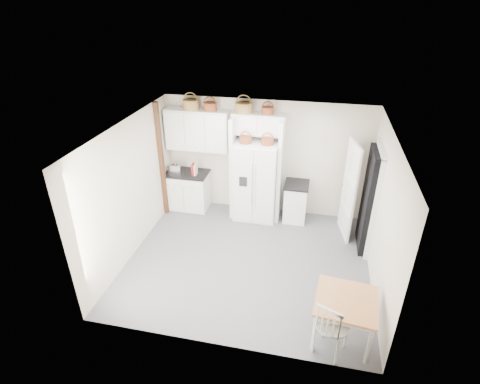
# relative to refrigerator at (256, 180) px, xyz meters

# --- Properties ---
(floor) EXTENTS (4.50, 4.50, 0.00)m
(floor) POSITION_rel_refrigerator_xyz_m (0.15, -1.66, -0.89)
(floor) COLOR #545455
(floor) RESTS_ON ground
(ceiling) EXTENTS (4.50, 4.50, 0.00)m
(ceiling) POSITION_rel_refrigerator_xyz_m (0.15, -1.66, 1.71)
(ceiling) COLOR white
(ceiling) RESTS_ON wall_back
(wall_back) EXTENTS (4.50, 0.00, 4.50)m
(wall_back) POSITION_rel_refrigerator_xyz_m (0.15, 0.34, 0.41)
(wall_back) COLOR silver
(wall_back) RESTS_ON floor
(wall_left) EXTENTS (0.00, 4.00, 4.00)m
(wall_left) POSITION_rel_refrigerator_xyz_m (-2.10, -1.66, 0.41)
(wall_left) COLOR silver
(wall_left) RESTS_ON floor
(wall_right) EXTENTS (0.00, 4.00, 4.00)m
(wall_right) POSITION_rel_refrigerator_xyz_m (2.40, -1.66, 0.41)
(wall_right) COLOR silver
(wall_right) RESTS_ON floor
(refrigerator) EXTENTS (0.93, 0.74, 1.79)m
(refrigerator) POSITION_rel_refrigerator_xyz_m (0.00, 0.00, 0.00)
(refrigerator) COLOR white
(refrigerator) RESTS_ON floor
(base_cab_left) EXTENTS (0.94, 0.60, 0.87)m
(base_cab_left) POSITION_rel_refrigerator_xyz_m (-1.62, 0.04, -0.46)
(base_cab_left) COLOR silver
(base_cab_left) RESTS_ON floor
(base_cab_right) EXTENTS (0.48, 0.58, 0.85)m
(base_cab_right) POSITION_rel_refrigerator_xyz_m (0.89, 0.04, -0.47)
(base_cab_right) COLOR silver
(base_cab_right) RESTS_ON floor
(dining_table) EXTENTS (0.94, 0.94, 0.71)m
(dining_table) POSITION_rel_refrigerator_xyz_m (1.85, -3.11, -0.54)
(dining_table) COLOR #A96A41
(dining_table) RESTS_ON floor
(windsor_chair) EXTENTS (0.62, 0.60, 1.00)m
(windsor_chair) POSITION_rel_refrigerator_xyz_m (1.67, -3.41, -0.40)
(windsor_chair) COLOR silver
(windsor_chair) RESTS_ON floor
(counter_left) EXTENTS (0.98, 0.64, 0.04)m
(counter_left) POSITION_rel_refrigerator_xyz_m (-1.62, 0.04, -0.00)
(counter_left) COLOR black
(counter_left) RESTS_ON base_cab_left
(counter_right) EXTENTS (0.52, 0.62, 0.04)m
(counter_right) POSITION_rel_refrigerator_xyz_m (0.89, 0.04, -0.03)
(counter_right) COLOR black
(counter_right) RESTS_ON base_cab_right
(toaster) EXTENTS (0.30, 0.18, 0.20)m
(toaster) POSITION_rel_refrigerator_xyz_m (-1.86, -0.04, 0.12)
(toaster) COLOR silver
(toaster) RESTS_ON counter_left
(cookbook_red) EXTENTS (0.05, 0.18, 0.26)m
(cookbook_red) POSITION_rel_refrigerator_xyz_m (-1.44, -0.04, 0.15)
(cookbook_red) COLOR #A71318
(cookbook_red) RESTS_ON counter_left
(cookbook_cream) EXTENTS (0.04, 0.17, 0.25)m
(cookbook_cream) POSITION_rel_refrigerator_xyz_m (-1.38, -0.04, 0.14)
(cookbook_cream) COLOR beige
(cookbook_cream) RESTS_ON counter_left
(basket_upper_b) EXTENTS (0.35, 0.35, 0.21)m
(basket_upper_b) POSITION_rel_refrigerator_xyz_m (-1.47, 0.17, 1.56)
(basket_upper_b) COLOR brown
(basket_upper_b) RESTS_ON upper_cabinet
(basket_upper_c) EXTENTS (0.29, 0.29, 0.17)m
(basket_upper_c) POSITION_rel_refrigerator_xyz_m (-1.05, 0.17, 1.54)
(basket_upper_c) COLOR maroon
(basket_upper_c) RESTS_ON upper_cabinet
(basket_bridge_a) EXTENTS (0.36, 0.36, 0.21)m
(basket_bridge_a) POSITION_rel_refrigerator_xyz_m (-0.32, 0.17, 1.56)
(basket_bridge_a) COLOR brown
(basket_bridge_a) RESTS_ON bridge_cabinet
(basket_bridge_b) EXTENTS (0.25, 0.25, 0.15)m
(basket_bridge_b) POSITION_rel_refrigerator_xyz_m (0.18, 0.17, 1.53)
(basket_bridge_b) COLOR maroon
(basket_bridge_b) RESTS_ON bridge_cabinet
(basket_fridge_a) EXTENTS (0.26, 0.26, 0.14)m
(basket_fridge_a) POSITION_rel_refrigerator_xyz_m (-0.23, -0.10, 0.96)
(basket_fridge_a) COLOR maroon
(basket_fridge_a) RESTS_ON refrigerator
(basket_fridge_b) EXTENTS (0.26, 0.26, 0.14)m
(basket_fridge_b) POSITION_rel_refrigerator_xyz_m (0.23, -0.10, 0.96)
(basket_fridge_b) COLOR maroon
(basket_fridge_b) RESTS_ON refrigerator
(upper_cabinet) EXTENTS (1.40, 0.34, 0.90)m
(upper_cabinet) POSITION_rel_refrigerator_xyz_m (-1.35, 0.17, 1.01)
(upper_cabinet) COLOR silver
(upper_cabinet) RESTS_ON wall_back
(bridge_cabinet) EXTENTS (1.12, 0.34, 0.45)m
(bridge_cabinet) POSITION_rel_refrigerator_xyz_m (0.00, 0.17, 1.23)
(bridge_cabinet) COLOR silver
(bridge_cabinet) RESTS_ON wall_back
(fridge_panel_left) EXTENTS (0.08, 0.60, 2.30)m
(fridge_panel_left) POSITION_rel_refrigerator_xyz_m (-0.51, 0.04, 0.26)
(fridge_panel_left) COLOR silver
(fridge_panel_left) RESTS_ON floor
(fridge_panel_right) EXTENTS (0.08, 0.60, 2.30)m
(fridge_panel_right) POSITION_rel_refrigerator_xyz_m (0.51, 0.04, 0.26)
(fridge_panel_right) COLOR silver
(fridge_panel_right) RESTS_ON floor
(trim_post) EXTENTS (0.09, 0.09, 2.60)m
(trim_post) POSITION_rel_refrigerator_xyz_m (-2.05, -0.31, 0.41)
(trim_post) COLOR #34200F
(trim_post) RESTS_ON floor
(doorway_void) EXTENTS (0.18, 0.85, 2.05)m
(doorway_void) POSITION_rel_refrigerator_xyz_m (2.31, -0.66, 0.13)
(doorway_void) COLOR black
(doorway_void) RESTS_ON floor
(door_slab) EXTENTS (0.21, 0.79, 2.05)m
(door_slab) POSITION_rel_refrigerator_xyz_m (1.95, -0.32, 0.13)
(door_slab) COLOR white
(door_slab) RESTS_ON floor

